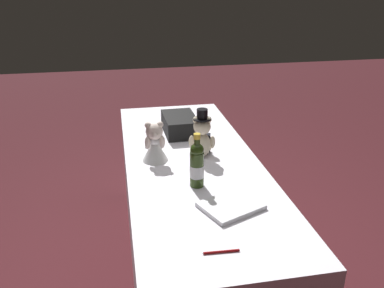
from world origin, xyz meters
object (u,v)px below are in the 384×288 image
Objects in this scene: teddy_bear_groom at (202,137)px; signing_pen at (220,252)px; gift_case_black at (179,124)px; champagne_bottle at (197,164)px; guestbook at (231,206)px; teddy_bear_bride at (155,142)px.

teddy_bear_groom is 1.92× the size of signing_pen.
champagne_bottle is at bearing 177.81° from gift_case_black.
gift_case_black is at bearing -18.10° from guestbook.
champagne_bottle is 0.75m from gift_case_black.
signing_pen is 0.33m from guestbook.
guestbook is (-0.98, -0.08, -0.05)m from gift_case_black.
teddy_bear_groom is 0.61m from guestbook.
teddy_bear_bride is 0.90× the size of guestbook.
gift_case_black reaches higher than signing_pen.
teddy_bear_bride is 0.92m from signing_pen.
signing_pen is at bearing 178.13° from champagne_bottle.
teddy_bear_bride reaches higher than guestbook.
signing_pen is at bearing 177.94° from gift_case_black.
champagne_bottle reaches higher than signing_pen.
champagne_bottle reaches higher than gift_case_black.
teddy_bear_groom is 0.28m from teddy_bear_bride.
teddy_bear_groom is 0.87× the size of gift_case_black.
champagne_bottle is 0.28m from guestbook.
teddy_bear_groom reaches higher than gift_case_black.
teddy_bear_bride reaches higher than gift_case_black.
gift_case_black is at bearing -2.19° from champagne_bottle.
teddy_bear_bride is 0.83× the size of champagne_bottle.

